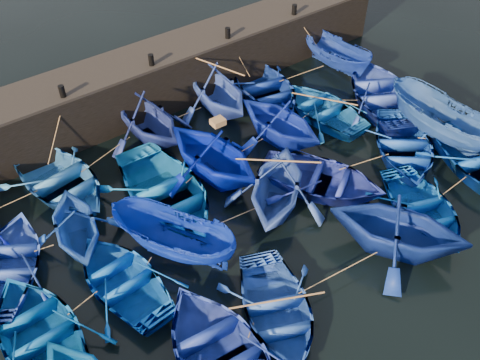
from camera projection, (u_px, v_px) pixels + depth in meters
ground at (293, 244)px, 19.07m from camera, size 120.00×120.00×0.00m
quay_wall at (145, 83)px, 24.37m from camera, size 26.00×2.50×2.50m
quay_top at (142, 57)px, 23.47m from camera, size 26.00×2.50×0.12m
bollard_1 at (62, 91)px, 21.01m from camera, size 0.24×0.24×0.50m
bollard_2 at (151, 60)px, 22.73m from camera, size 0.24×0.24×0.50m
bollard_3 at (228, 33)px, 24.45m from camera, size 0.24×0.24×0.50m
bollard_4 at (294, 9)px, 26.17m from camera, size 0.24×0.24×0.50m
boat_1 at (60, 181)px, 20.65m from camera, size 4.55×5.75×1.08m
boat_2 at (147, 118)px, 22.58m from camera, size 4.09×4.66×2.32m
boat_3 at (217, 89)px, 24.10m from camera, size 4.31×4.88×2.39m
boat_4 at (265, 88)px, 25.35m from camera, size 4.50×5.69×1.07m
boat_5 at (337, 55)px, 26.94m from camera, size 1.70×4.34×1.67m
boat_6 at (8, 265)px, 17.77m from camera, size 5.28×5.71×0.96m
boat_7 at (75, 225)px, 18.41m from camera, size 3.99×4.38×1.98m
boat_8 at (166, 192)px, 20.14m from camera, size 4.34×5.89×1.19m
boat_9 at (213, 153)px, 20.78m from camera, size 4.84×5.37×2.50m
boat_10 at (280, 120)px, 22.51m from camera, size 4.38×4.87×2.27m
boat_11 at (323, 108)px, 24.25m from camera, size 3.48×4.73×0.95m
boat_12 at (382, 93)px, 24.92m from camera, size 6.30×7.02×1.20m
boat_13 at (40, 331)px, 15.96m from camera, size 3.65×4.96×1.00m
boat_14 at (123, 279)px, 17.39m from camera, size 3.56×4.70×0.92m
boat_15 at (173, 239)px, 18.09m from camera, size 3.87×4.80×1.77m
boat_16 at (277, 185)px, 19.57m from camera, size 5.89×5.82×2.35m
boat_17 at (322, 180)px, 20.76m from camera, size 5.59×6.06×1.02m
boat_18 at (403, 146)px, 22.22m from camera, size 5.85×6.10×1.03m
boat_19 at (442, 122)px, 22.60m from camera, size 2.57×5.48×2.05m
boat_21 at (223, 356)px, 15.32m from camera, size 4.31×5.69×1.11m
boat_22 at (276, 309)px, 16.55m from camera, size 4.62×5.33×0.93m
boat_23 at (399, 227)px, 17.99m from camera, size 6.02×6.21×2.50m
boat_24 at (423, 209)px, 19.67m from camera, size 4.55×5.32×0.93m
wooden_crate at (218, 122)px, 19.97m from camera, size 0.51×0.42×0.24m
mooring_ropes at (216, 148)px, 21.55m from camera, size 18.51×11.86×2.10m
loose_oars at (274, 143)px, 20.53m from camera, size 10.67×12.29×1.52m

